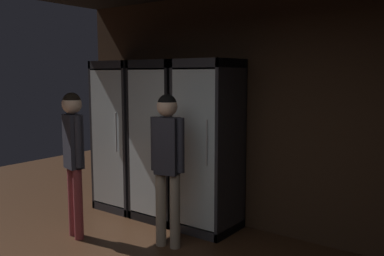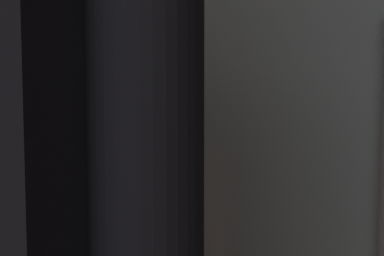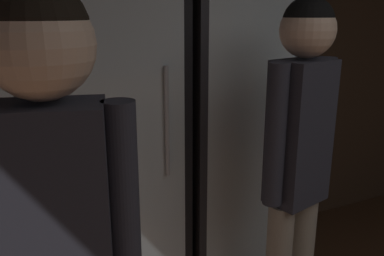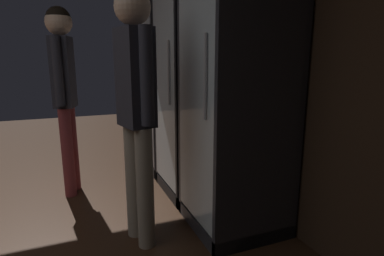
{
  "view_description": "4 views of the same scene",
  "coord_description": "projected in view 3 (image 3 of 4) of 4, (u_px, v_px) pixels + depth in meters",
  "views": [
    {
      "loc": [
        1.95,
        -1.31,
        1.84
      ],
      "look_at": [
        -0.97,
        2.65,
        1.21
      ],
      "focal_mm": 39.0,
      "sensor_mm": 36.0,
      "label": 1
    },
    {
      "loc": [
        -0.47,
        1.8,
        1.25
      ],
      "look_at": [
        -1.04,
        2.68,
        1.18
      ],
      "focal_mm": 40.29,
      "sensor_mm": 36.0,
      "label": 2
    },
    {
      "loc": [
        -1.88,
        0.74,
        1.58
      ],
      "look_at": [
        -1.15,
        2.3,
        1.08
      ],
      "focal_mm": 37.88,
      "sensor_mm": 36.0,
      "label": 3
    },
    {
      "loc": [
        1.1,
        1.6,
        1.2
      ],
      "look_at": [
        -0.89,
        2.4,
        0.73
      ],
      "focal_mm": 28.79,
      "sensor_mm": 36.0,
      "label": 4
    }
  ],
  "objects": [
    {
      "name": "cooler_left",
      "position": [
        105.0,
        132.0,
        2.06
      ],
      "size": [
        0.66,
        0.64,
        2.01
      ],
      "color": "black",
      "rests_on": "ground"
    },
    {
      "name": "wall_back",
      "position": [
        296.0,
        38.0,
        2.81
      ],
      "size": [
        6.0,
        0.06,
        2.8
      ],
      "primitive_type": "cube",
      "color": "#382619",
      "rests_on": "ground"
    },
    {
      "name": "shopper_far",
      "position": [
        298.0,
        153.0,
        1.69
      ],
      "size": [
        0.37,
        0.22,
        1.64
      ],
      "color": "gray",
      "rests_on": "ground"
    },
    {
      "name": "cooler_center",
      "position": [
        224.0,
        118.0,
        2.35
      ],
      "size": [
        0.66,
        0.64,
        2.01
      ],
      "color": "#2B2B30",
      "rests_on": "ground"
    }
  ]
}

